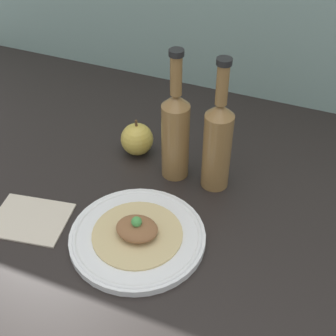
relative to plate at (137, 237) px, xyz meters
The scene contains 7 objects.
ground_plane 10.40cm from the plate, 97.42° to the left, with size 180.00×110.00×4.00cm, color black.
plate is the anchor object (origin of this frame).
plated_food 1.67cm from the plate, ahead, with size 17.91×17.91×4.72cm.
cider_bottle_left 24.41cm from the plate, 91.98° to the left, with size 6.16×6.16×30.78cm.
cider_bottle_right 25.93cm from the plate, 68.15° to the left, with size 6.16×6.16×30.78cm.
apple 28.63cm from the plate, 115.24° to the left, with size 7.85×7.85×9.35cm.
napkin 23.20cm from the plate, behind, with size 17.38×14.80×0.80cm.
Camera 1 is at (30.54, -65.09, 70.35)cm, focal length 50.00 mm.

